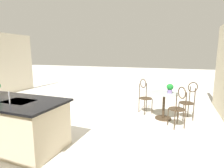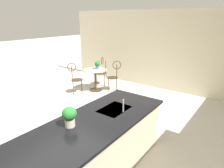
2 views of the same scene
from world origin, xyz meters
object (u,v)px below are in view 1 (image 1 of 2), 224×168
bistro_table (164,103)px  chair_toward_desk (178,105)px  chair_near_window (145,94)px  potted_plant_on_table (170,88)px  chair_by_island (189,99)px

bistro_table → chair_toward_desk: bearing=126.2°
chair_near_window → potted_plant_on_table: (-0.74, 0.34, 0.31)m
bistro_table → chair_by_island: size_ratio=0.77×
bistro_table → chair_toward_desk: (-0.38, 0.52, 0.13)m
bistro_table → chair_near_window: (0.60, -0.35, 0.13)m
chair_near_window → chair_toward_desk: bearing=138.3°
bistro_table → potted_plant_on_table: 0.46m
bistro_table → chair_toward_desk: 0.66m
bistro_table → chair_by_island: chair_by_island is taller
chair_by_island → bistro_table: bearing=19.9°
chair_near_window → chair_toward_desk: (-0.98, 0.87, 0.00)m
chair_toward_desk → bistro_table: bearing=-53.8°
chair_near_window → potted_plant_on_table: 0.87m
chair_near_window → chair_toward_desk: size_ratio=1.00×
chair_by_island → potted_plant_on_table: (0.50, 0.22, 0.31)m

